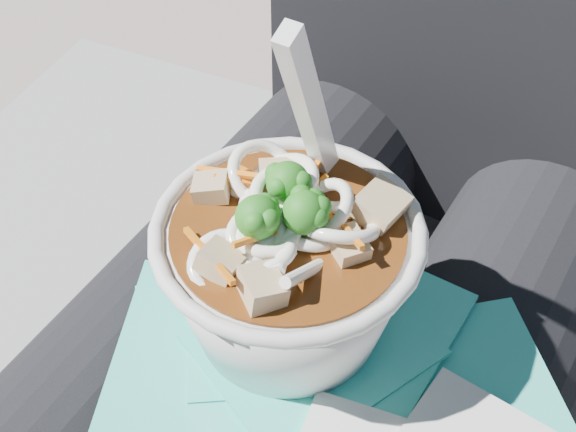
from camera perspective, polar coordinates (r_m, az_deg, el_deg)
The scene contains 4 objects.
lap at distance 0.59m, azimuth 1.30°, elevation -12.08°, with size 0.36×0.48×0.16m.
person_body at distance 0.62m, azimuth 5.62°, elevation -4.76°, with size 0.34×0.94×1.02m.
plastic_bag at distance 0.49m, azimuth 1.77°, elevation -10.76°, with size 0.31×0.26×0.02m.
udon_bowl at distance 0.46m, azimuth 0.00°, elevation -3.34°, with size 0.18×0.18×0.20m.
Camera 1 is at (0.15, -0.27, 1.05)m, focal length 50.00 mm.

